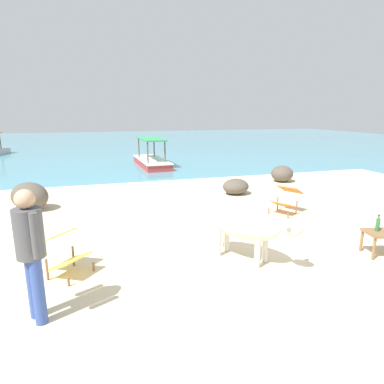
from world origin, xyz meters
TOP-DOWN VIEW (x-y plane):
  - sand_beach at (0.00, 0.00)m, footprint 18.00×14.00m
  - water_surface at (0.00, 22.00)m, footprint 60.00×36.00m
  - cow at (0.05, 0.10)m, footprint 1.28×1.59m
  - bottle at (2.37, -0.36)m, footprint 0.07×0.07m
  - deck_chair_near at (2.22, 2.25)m, footprint 0.93×0.84m
  - deck_chair_far at (-2.84, 0.44)m, footprint 0.92×0.91m
  - person_standing at (-3.03, -0.72)m, footprint 0.32×0.47m
  - shore_rock_large at (1.82, 4.38)m, footprint 0.97×0.90m
  - shore_rock_medium at (4.18, 5.61)m, footprint 1.08×1.06m
  - shore_rock_small at (-3.92, 4.34)m, footprint 1.23×1.17m
  - shore_rock_flat at (-4.17, 5.66)m, footprint 0.94×0.98m
  - boat_red at (0.31, 10.69)m, footprint 1.32×3.72m

SIDE VIEW (x-z plane):
  - water_surface at x=0.00m, z-range -0.01..0.01m
  - sand_beach at x=0.00m, z-range 0.00..0.04m
  - shore_rock_flat at x=-4.17m, z-range 0.04..0.43m
  - shore_rock_large at x=1.82m, z-range 0.04..0.51m
  - boat_red at x=0.31m, z-range -0.35..0.94m
  - shore_rock_medium at x=4.18m, z-range 0.04..0.62m
  - shore_rock_small at x=-3.92m, z-range 0.04..0.76m
  - deck_chair_near at x=2.22m, z-range 0.08..0.77m
  - deck_chair_far at x=-2.84m, z-range 0.08..0.77m
  - bottle at x=2.37m, z-range 0.44..0.74m
  - cow at x=0.05m, z-range 0.19..1.16m
  - person_standing at x=-3.03m, z-range 0.18..1.80m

